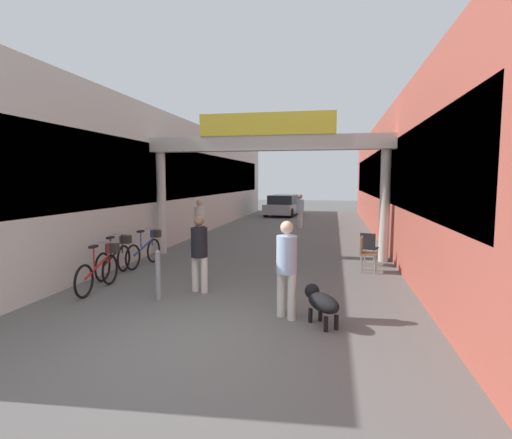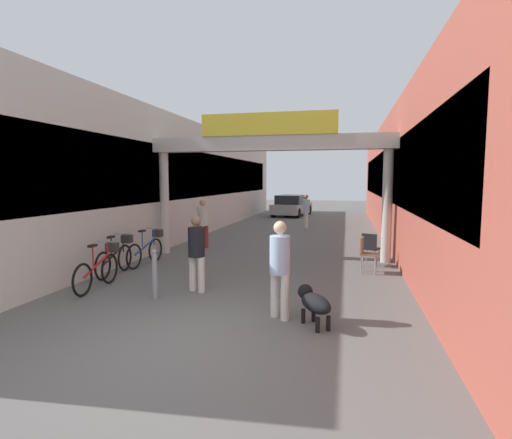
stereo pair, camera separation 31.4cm
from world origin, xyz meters
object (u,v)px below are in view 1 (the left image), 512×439
Objects in this scene: pedestrian_carrying_crate at (200,221)px; bicycle_black_second at (116,257)px; bicycle_red_nearest at (100,269)px; dog_on_leash at (321,301)px; pedestrian_with_dog at (287,263)px; bicycle_blue_third at (146,249)px; cafe_chair_black_farther at (369,246)px; pedestrian_companion at (199,249)px; pedestrian_elderly_walking at (300,209)px; parked_car_silver at (284,206)px; cafe_chair_wood_nearer at (365,251)px; bollard_post_metal at (158,274)px.

pedestrian_carrying_crate is 4.15m from bicycle_black_second.
dog_on_leash is at bearing -14.50° from bicycle_red_nearest.
pedestrian_with_dog is 0.97× the size of bicycle_blue_third.
bicycle_blue_third reaches higher than cafe_chair_black_farther.
dog_on_leash is 0.49× the size of bicycle_blue_third.
cafe_chair_black_farther is (1.12, 4.72, 0.16)m from dog_on_leash.
pedestrian_with_dog reaches higher than bicycle_blue_third.
pedestrian_companion is 0.97× the size of pedestrian_elderly_walking.
cafe_chair_wood_nearer is at bearing -75.61° from parked_car_silver.
cafe_chair_black_farther is (1.69, 4.52, -0.39)m from pedestrian_with_dog.
pedestrian_with_dog is at bearing -86.26° from pedestrian_elderly_walking.
cafe_chair_wood_nearer and cafe_chair_black_farther have the same top height.
pedestrian_with_dog reaches higher than dog_on_leash.
bicycle_black_second is (-0.74, -4.05, -0.50)m from pedestrian_carrying_crate.
parked_car_silver is at bearing 104.39° from cafe_chair_wood_nearer.
bollard_post_metal is at bearing -142.15° from cafe_chair_wood_nearer.
pedestrian_with_dog is at bearing -59.62° from pedestrian_carrying_crate.
pedestrian_carrying_crate is at bearing 108.96° from pedestrian_companion.
cafe_chair_wood_nearer is 0.79m from cafe_chair_black_farther.
pedestrian_with_dog is 1.84× the size of cafe_chair_wood_nearer.
cafe_chair_black_farther is at bearing 76.68° from dog_on_leash.
bicycle_red_nearest is (-2.12, -0.21, -0.46)m from pedestrian_companion.
pedestrian_elderly_walking is 0.39× the size of parked_car_silver.
pedestrian_companion reaches higher than cafe_chair_wood_nearer.
pedestrian_companion is at bearing -95.67° from pedestrian_elderly_walking.
cafe_chair_black_farther is at bearing 69.43° from pedestrian_with_dog.
bicycle_blue_third is (-0.16, 2.41, 0.00)m from bicycle_red_nearest.
pedestrian_carrying_crate reaches higher than bollard_post_metal.
pedestrian_companion is 4.92m from cafe_chair_black_farther.
parked_car_silver is at bearing 83.36° from bicycle_blue_third.
pedestrian_elderly_walking is (2.86, 6.22, -0.02)m from pedestrian_carrying_crate.
pedestrian_companion reaches higher than parked_car_silver.
bollard_post_metal is (1.67, -2.85, 0.06)m from bicycle_blue_third.
pedestrian_with_dog is 1.04× the size of pedestrian_companion.
pedestrian_companion is 2.71m from bicycle_black_second.
pedestrian_elderly_walking reaches higher than bicycle_red_nearest.
bicycle_black_second is 1.73× the size of bollard_post_metal.
pedestrian_carrying_crate is at bearing 120.38° from pedestrian_with_dog.
pedestrian_with_dog is 4.96m from bicycle_black_second.
parked_car_silver reaches higher than dog_on_leash.
pedestrian_companion is 0.38× the size of parked_car_silver.
pedestrian_carrying_crate is at bearing 85.87° from bicycle_red_nearest.
cafe_chair_wood_nearer is at bearing 35.89° from pedestrian_companion.
bicycle_blue_third reaches higher than cafe_chair_wood_nearer.
bicycle_red_nearest is at bearing 165.50° from dog_on_leash.
cafe_chair_wood_nearer is (1.55, 3.74, -0.39)m from pedestrian_with_dog.
pedestrian_carrying_crate reaches higher than cafe_chair_black_farther.
pedestrian_companion is at bearing -22.08° from bicycle_black_second.
pedestrian_carrying_crate is 5.66m from cafe_chair_black_farther.
bicycle_black_second is 1.00× the size of bicycle_blue_third.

